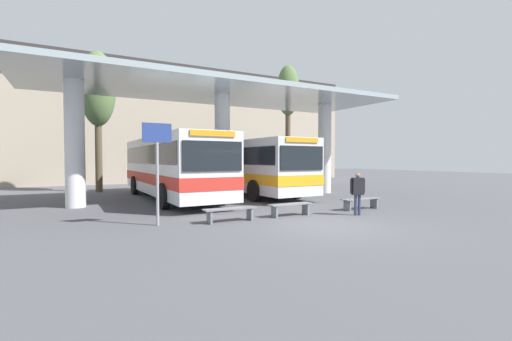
% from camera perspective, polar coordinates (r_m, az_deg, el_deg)
% --- Properties ---
extents(ground_plane, '(100.00, 100.00, 0.00)m').
position_cam_1_polar(ground_plane, '(11.16, 11.34, -8.91)').
color(ground_plane, '#4C4C51').
extents(townhouse_backdrop, '(40.00, 0.58, 10.74)m').
position_cam_1_polar(townhouse_backdrop, '(31.95, -15.70, 9.24)').
color(townhouse_backdrop, tan).
rests_on(townhouse_backdrop, ground_plane).
extents(station_canopy, '(18.75, 6.80, 5.73)m').
position_cam_1_polar(station_canopy, '(18.33, -5.65, 10.60)').
color(station_canopy, silver).
rests_on(station_canopy, ground_plane).
extents(transit_bus_left_bay, '(3.00, 11.80, 3.20)m').
position_cam_1_polar(transit_bus_left_bay, '(18.56, -13.97, 0.94)').
color(transit_bus_left_bay, silver).
rests_on(transit_bus_left_bay, ground_plane).
extents(transit_bus_center_bay, '(3.06, 11.38, 3.11)m').
position_cam_1_polar(transit_bus_center_bay, '(20.54, -1.93, 0.93)').
color(transit_bus_center_bay, silver).
rests_on(transit_bus_center_bay, ground_plane).
extents(waiting_bench_near_pillar, '(1.83, 0.44, 0.46)m').
position_cam_1_polar(waiting_bench_near_pillar, '(11.48, -4.31, -6.82)').
color(waiting_bench_near_pillar, slate).
rests_on(waiting_bench_near_pillar, ground_plane).
extents(waiting_bench_mid_platform, '(1.89, 0.44, 0.46)m').
position_cam_1_polar(waiting_bench_mid_platform, '(14.90, 17.10, -4.89)').
color(waiting_bench_mid_platform, slate).
rests_on(waiting_bench_mid_platform, ground_plane).
extents(waiting_bench_far_platform, '(1.72, 0.44, 0.46)m').
position_cam_1_polar(waiting_bench_far_platform, '(12.65, 5.75, -6.04)').
color(waiting_bench_far_platform, slate).
rests_on(waiting_bench_far_platform, ground_plane).
extents(info_sign_platform, '(0.90, 0.09, 3.21)m').
position_cam_1_polar(info_sign_platform, '(11.13, -16.15, 2.81)').
color(info_sign_platform, gray).
rests_on(info_sign_platform, ground_plane).
extents(pedestrian_waiting, '(0.57, 0.36, 1.58)m').
position_cam_1_polar(pedestrian_waiting, '(13.24, 16.58, -3.05)').
color(pedestrian_waiting, '#333856').
rests_on(pedestrian_waiting, ground_plane).
extents(poplar_tree_behind_left, '(1.82, 1.82, 9.63)m').
position_cam_1_polar(poplar_tree_behind_left, '(28.21, 5.36, 12.49)').
color(poplar_tree_behind_left, brown).
rests_on(poplar_tree_behind_left, ground_plane).
extents(poplar_tree_behind_right, '(2.16, 2.16, 8.96)m').
position_cam_1_polar(poplar_tree_behind_right, '(24.46, -24.87, 11.89)').
color(poplar_tree_behind_right, brown).
rests_on(poplar_tree_behind_right, ground_plane).
extents(parked_car_street, '(4.40, 2.09, 2.01)m').
position_cam_1_polar(parked_car_street, '(30.59, -3.23, -0.20)').
color(parked_car_street, navy).
rests_on(parked_car_street, ground_plane).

